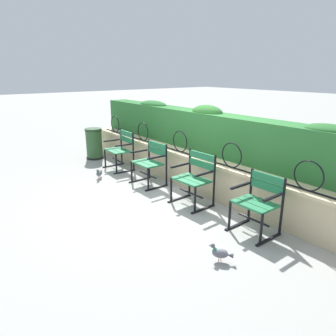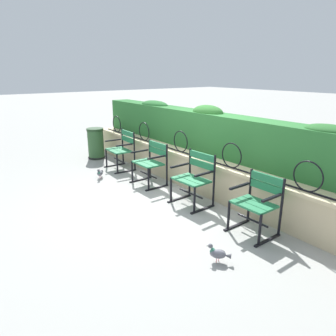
# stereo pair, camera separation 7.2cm
# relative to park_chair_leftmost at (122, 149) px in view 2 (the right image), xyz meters

# --- Properties ---
(ground_plane) EXTENTS (60.00, 60.00, 0.00)m
(ground_plane) POSITION_rel_park_chair_leftmost_xyz_m (2.04, -0.29, -0.47)
(ground_plane) COLOR #9E9E99
(stone_wall) EXTENTS (7.69, 0.41, 0.65)m
(stone_wall) POSITION_rel_park_chair_leftmost_xyz_m (2.04, 0.51, -0.14)
(stone_wall) COLOR #C6B289
(stone_wall) RESTS_ON ground
(iron_arch_fence) EXTENTS (7.14, 0.02, 0.42)m
(iron_arch_fence) POSITION_rel_park_chair_leftmost_xyz_m (1.67, 0.44, 0.35)
(iron_arch_fence) COLOR black
(iron_arch_fence) RESTS_ON stone_wall
(hedge_row) EXTENTS (7.53, 0.47, 0.89)m
(hedge_row) POSITION_rel_park_chair_leftmost_xyz_m (2.01, 0.92, 0.58)
(hedge_row) COLOR #2D7033
(hedge_row) RESTS_ON stone_wall
(park_chair_leftmost) EXTENTS (0.65, 0.55, 0.88)m
(park_chair_leftmost) POSITION_rel_park_chair_leftmost_xyz_m (0.00, 0.00, 0.00)
(park_chair_leftmost) COLOR #237547
(park_chair_leftmost) RESTS_ON ground
(park_chair_centre_left) EXTENTS (0.63, 0.53, 0.83)m
(park_chair_centre_left) POSITION_rel_park_chair_leftmost_xyz_m (1.25, -0.03, -0.01)
(park_chair_centre_left) COLOR #237547
(park_chair_centre_left) RESTS_ON ground
(park_chair_centre_right) EXTENTS (0.64, 0.54, 0.88)m
(park_chair_centre_right) POSITION_rel_park_chair_leftmost_xyz_m (2.51, -0.01, 0.00)
(park_chair_centre_right) COLOR #237547
(park_chair_centre_right) RESTS_ON ground
(park_chair_rightmost) EXTENTS (0.57, 0.52, 0.82)m
(park_chair_rightmost) POSITION_rel_park_chair_leftmost_xyz_m (3.77, 0.03, -0.02)
(park_chair_rightmost) COLOR #237547
(park_chair_rightmost) RESTS_ON ground
(pigeon_near_chairs) EXTENTS (0.25, 0.22, 0.22)m
(pigeon_near_chairs) POSITION_rel_park_chair_leftmost_xyz_m (0.33, -0.72, -0.36)
(pigeon_near_chairs) COLOR #5B5B66
(pigeon_near_chairs) RESTS_ON ground
(pigeon_far_side) EXTENTS (0.25, 0.21, 0.22)m
(pigeon_far_side) POSITION_rel_park_chair_leftmost_xyz_m (3.98, -0.91, -0.36)
(pigeon_far_side) COLOR slate
(pigeon_far_side) RESTS_ON ground
(trash_bin) EXTENTS (0.44, 0.44, 0.78)m
(trash_bin) POSITION_rel_park_chair_leftmost_xyz_m (-1.19, -0.11, -0.10)
(trash_bin) COLOR #2D562D
(trash_bin) RESTS_ON ground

